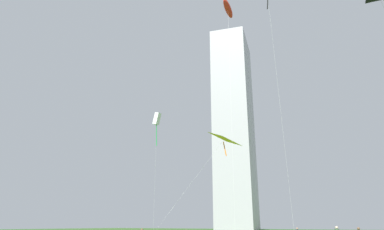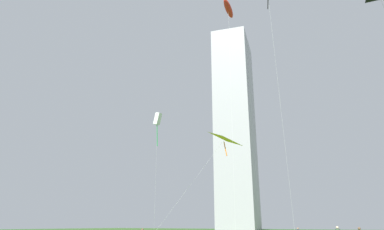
{
  "view_description": "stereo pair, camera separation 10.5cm",
  "coord_description": "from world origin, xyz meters",
  "px_view_note": "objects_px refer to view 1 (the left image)",
  "views": [
    {
      "loc": [
        11.22,
        -12.93,
        2.01
      ],
      "look_at": [
        -1.2,
        6.6,
        9.58
      ],
      "focal_mm": 31.37,
      "sensor_mm": 36.0,
      "label": 1
    },
    {
      "loc": [
        11.31,
        -12.87,
        2.01
      ],
      "look_at": [
        -1.2,
        6.6,
        9.58
      ],
      "focal_mm": 31.37,
      "sensor_mm": 36.0,
      "label": 2
    }
  ],
  "objects_px": {
    "kite_flying_1": "(224,139)",
    "kite_flying_2": "(157,120)",
    "distant_highrise_0": "(234,128)",
    "kite_flying_3": "(228,9)"
  },
  "relations": [
    {
      "from": "kite_flying_1",
      "to": "kite_flying_2",
      "type": "distance_m",
      "value": 11.04
    },
    {
      "from": "kite_flying_2",
      "to": "distant_highrise_0",
      "type": "relative_size",
      "value": 0.19
    },
    {
      "from": "kite_flying_1",
      "to": "kite_flying_3",
      "type": "distance_m",
      "value": 15.09
    },
    {
      "from": "distant_highrise_0",
      "to": "kite_flying_1",
      "type": "bearing_deg",
      "value": -81.5
    },
    {
      "from": "kite_flying_1",
      "to": "kite_flying_3",
      "type": "xyz_separation_m",
      "value": [
        1.94,
        -1.92,
        14.84
      ]
    },
    {
      "from": "kite_flying_1",
      "to": "kite_flying_2",
      "type": "relative_size",
      "value": 0.73
    },
    {
      "from": "kite_flying_3",
      "to": "kite_flying_1",
      "type": "bearing_deg",
      "value": 135.26
    },
    {
      "from": "kite_flying_2",
      "to": "kite_flying_3",
      "type": "relative_size",
      "value": 0.6
    },
    {
      "from": "kite_flying_1",
      "to": "kite_flying_3",
      "type": "height_order",
      "value": "kite_flying_3"
    },
    {
      "from": "kite_flying_2",
      "to": "kite_flying_3",
      "type": "distance_m",
      "value": 16.4
    }
  ]
}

